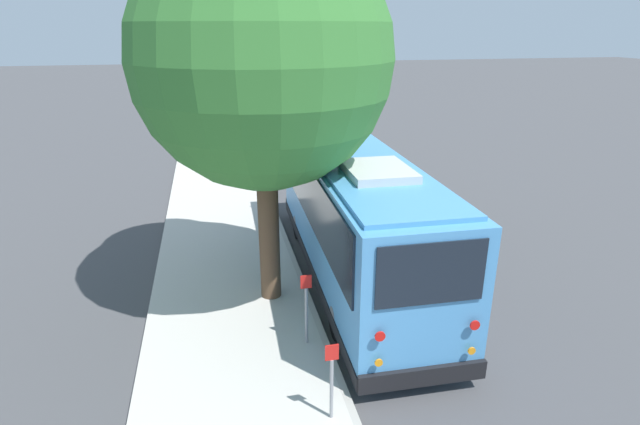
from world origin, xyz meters
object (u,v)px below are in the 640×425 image
(parked_sedan_maroon, at_px, (277,153))
(parked_sedan_black, at_px, (264,126))
(street_tree, at_px, (261,40))
(shuttle_bus, at_px, (355,211))
(sign_post_far, at_px, (306,308))
(sign_post_near, at_px, (332,381))

(parked_sedan_maroon, bearing_deg, parked_sedan_black, -3.65)
(parked_sedan_black, relative_size, street_tree, 0.48)
(parked_sedan_black, bearing_deg, shuttle_bus, -178.88)
(shuttle_bus, distance_m, parked_sedan_black, 18.24)
(parked_sedan_black, xyz_separation_m, street_tree, (-18.84, 1.94, 5.34))
(street_tree, distance_m, sign_post_far, 5.47)
(street_tree, bearing_deg, parked_sedan_black, -5.89)
(sign_post_near, bearing_deg, parked_sedan_black, -3.66)
(parked_sedan_black, relative_size, sign_post_far, 2.78)
(sign_post_near, height_order, sign_post_far, sign_post_far)
(parked_sedan_black, height_order, sign_post_far, sign_post_far)
(parked_sedan_maroon, xyz_separation_m, street_tree, (-12.03, 1.80, 5.31))
(parked_sedan_maroon, xyz_separation_m, sign_post_near, (-16.36, 1.34, 0.26))
(shuttle_bus, bearing_deg, street_tree, 107.16)
(parked_sedan_black, bearing_deg, street_tree, 174.15)
(shuttle_bus, relative_size, sign_post_near, 6.81)
(shuttle_bus, bearing_deg, parked_sedan_maroon, 3.78)
(parked_sedan_black, bearing_deg, parked_sedan_maroon, 178.84)
(street_tree, bearing_deg, shuttle_bus, -74.19)
(shuttle_bus, bearing_deg, parked_sedan_black, 2.42)
(shuttle_bus, xyz_separation_m, parked_sedan_maroon, (11.39, 0.48, -1.21))
(parked_sedan_black, distance_m, sign_post_near, 23.21)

